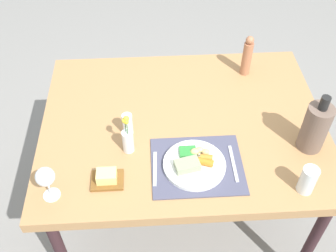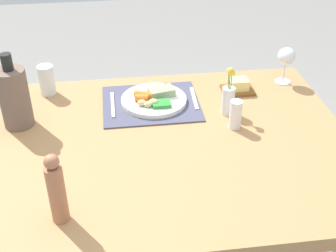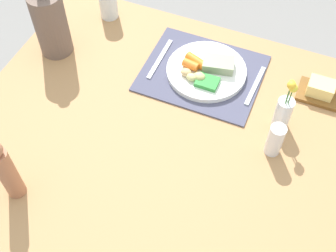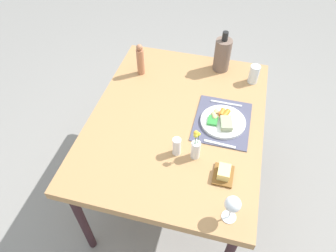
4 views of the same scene
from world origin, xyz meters
The scene contains 13 objects.
ground_plane centered at (0.00, 0.00, 0.00)m, with size 8.00×8.00×0.00m, color gray.
dining_table centered at (0.00, 0.00, 0.71)m, with size 1.30×1.01×0.77m.
placemat centered at (0.04, -0.26, 0.78)m, with size 0.38×0.32×0.01m, color #48495F.
dinner_plate centered at (0.02, -0.27, 0.79)m, with size 0.26×0.26×0.05m.
fork centered at (-0.14, -0.27, 0.78)m, with size 0.01×0.17×0.01m, color silver.
knife centered at (0.19, -0.27, 0.78)m, with size 0.01×0.19×0.01m, color silver.
pepper_mill centered at (0.35, 0.33, 0.88)m, with size 0.05×0.05×0.22m.
salt_shaker centered at (-0.25, -0.06, 0.83)m, with size 0.05×0.05×0.11m, color white.
cooler_bottle centered at (0.53, -0.18, 0.89)m, with size 0.11×0.11×0.28m.
flower_vase centered at (-0.25, -0.16, 0.84)m, with size 0.05×0.05×0.20m.
wine_glass centered at (-0.55, -0.37, 0.89)m, with size 0.07×0.07×0.16m.
water_tumbler centered at (0.45, -0.41, 0.83)m, with size 0.06×0.06×0.12m.
butter_dish centered at (-0.33, -0.32, 0.80)m, with size 0.13×0.10×0.06m.
Camera 4 is at (-1.23, -0.27, 2.10)m, focal length 33.14 mm.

